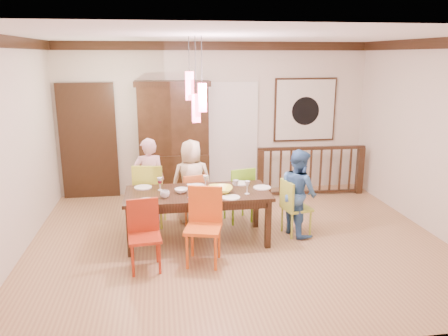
{
  "coord_description": "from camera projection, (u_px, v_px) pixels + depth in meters",
  "views": [
    {
      "loc": [
        -1.07,
        -5.88,
        2.65
      ],
      "look_at": [
        -0.15,
        0.31,
        1.03
      ],
      "focal_mm": 35.0,
      "sensor_mm": 36.0,
      "label": 1
    }
  ],
  "objects": [
    {
      "name": "floor",
      "position": [
        237.0,
        240.0,
        6.45
      ],
      "size": [
        6.0,
        6.0,
        0.0
      ],
      "primitive_type": "plane",
      "color": "#9F704D",
      "rests_on": "ground"
    },
    {
      "name": "ceiling",
      "position": [
        239.0,
        36.0,
        5.72
      ],
      "size": [
        6.0,
        6.0,
        0.0
      ],
      "primitive_type": "plane",
      "rotation": [
        3.14,
        0.0,
        0.0
      ],
      "color": "white",
      "rests_on": "wall_back"
    },
    {
      "name": "wall_back",
      "position": [
        215.0,
        119.0,
        8.48
      ],
      "size": [
        6.0,
        0.0,
        6.0
      ],
      "primitive_type": "plane",
      "rotation": [
        1.57,
        0.0,
        0.0
      ],
      "color": "beige",
      "rests_on": "floor"
    },
    {
      "name": "wall_left",
      "position": [
        10.0,
        151.0,
        5.65
      ],
      "size": [
        0.0,
        5.0,
        5.0
      ],
      "primitive_type": "plane",
      "rotation": [
        1.57,
        0.0,
        1.57
      ],
      "color": "beige",
      "rests_on": "floor"
    },
    {
      "name": "wall_right",
      "position": [
        435.0,
        138.0,
        6.51
      ],
      "size": [
        0.0,
        5.0,
        5.0
      ],
      "primitive_type": "plane",
      "rotation": [
        1.57,
        0.0,
        -1.57
      ],
      "color": "beige",
      "rests_on": "floor"
    },
    {
      "name": "crown_molding",
      "position": [
        239.0,
        42.0,
        5.74
      ],
      "size": [
        6.0,
        5.0,
        0.16
      ],
      "primitive_type": null,
      "color": "black",
      "rests_on": "wall_back"
    },
    {
      "name": "panel_door",
      "position": [
        89.0,
        143.0,
        8.19
      ],
      "size": [
        1.04,
        0.07,
        2.24
      ],
      "primitive_type": "cube",
      "color": "black",
      "rests_on": "wall_back"
    },
    {
      "name": "white_doorway",
      "position": [
        233.0,
        139.0,
        8.59
      ],
      "size": [
        0.97,
        0.05,
        2.22
      ],
      "primitive_type": "cube",
      "color": "silver",
      "rests_on": "wall_back"
    },
    {
      "name": "painting",
      "position": [
        305.0,
        110.0,
        8.66
      ],
      "size": [
        1.25,
        0.06,
        1.25
      ],
      "color": "black",
      "rests_on": "wall_back"
    },
    {
      "name": "pendant_cluster",
      "position": [
        196.0,
        97.0,
        5.92
      ],
      "size": [
        0.27,
        0.21,
        1.14
      ],
      "color": "#FF4C6F",
      "rests_on": "ceiling"
    },
    {
      "name": "dining_table",
      "position": [
        197.0,
        197.0,
        6.29
      ],
      "size": [
        2.07,
        0.94,
        0.75
      ],
      "rotation": [
        0.0,
        0.0,
        0.0
      ],
      "color": "black",
      "rests_on": "floor"
    },
    {
      "name": "chair_far_left",
      "position": [
        151.0,
        190.0,
        6.92
      ],
      "size": [
        0.54,
        0.54,
        1.02
      ],
      "rotation": [
        0.0,
        0.0,
        2.96
      ],
      "color": "#BDCC36",
      "rests_on": "floor"
    },
    {
      "name": "chair_far_mid",
      "position": [
        193.0,
        194.0,
        7.04
      ],
      "size": [
        0.44,
        0.44,
        0.84
      ],
      "rotation": [
        0.0,
        0.0,
        3.31
      ],
      "color": "#CF642A",
      "rests_on": "floor"
    },
    {
      "name": "chair_far_right",
      "position": [
        238.0,
        190.0,
        7.1
      ],
      "size": [
        0.51,
        0.51,
        0.92
      ],
      "rotation": [
        0.0,
        0.0,
        3.4
      ],
      "color": "#6BAB1E",
      "rests_on": "floor"
    },
    {
      "name": "chair_near_left",
      "position": [
        144.0,
        232.0,
        5.45
      ],
      "size": [
        0.44,
        0.44,
        0.89
      ],
      "rotation": [
        0.0,
        0.0,
        0.09
      ],
      "color": "#A12A12",
      "rests_on": "floor"
    },
    {
      "name": "chair_near_mid",
      "position": [
        203.0,
        222.0,
        5.61
      ],
      "size": [
        0.55,
        0.55,
        1.0
      ],
      "rotation": [
        0.0,
        0.0,
        -0.26
      ],
      "color": "#DD5718",
      "rests_on": "floor"
    },
    {
      "name": "chair_end_right",
      "position": [
        297.0,
        203.0,
        6.57
      ],
      "size": [
        0.46,
        0.46,
        0.85
      ],
      "rotation": [
        0.0,
        0.0,
        1.78
      ],
      "color": "#ACBC3B",
      "rests_on": "floor"
    },
    {
      "name": "china_hutch",
      "position": [
        174.0,
        140.0,
        8.25
      ],
      "size": [
        1.39,
        0.46,
        2.2
      ],
      "color": "black",
      "rests_on": "floor"
    },
    {
      "name": "balustrade",
      "position": [
        311.0,
        170.0,
        8.44
      ],
      "size": [
        2.11,
        0.15,
        0.96
      ],
      "rotation": [
        0.0,
        0.0,
        -0.03
      ],
      "color": "black",
      "rests_on": "floor"
    },
    {
      "name": "person_far_left",
      "position": [
        149.0,
        181.0,
        7.01
      ],
      "size": [
        0.54,
        0.38,
        1.4
      ],
      "primitive_type": "imported",
      "rotation": [
        0.0,
        0.0,
        3.24
      ],
      "color": "#FFC2D2",
      "rests_on": "floor"
    },
    {
      "name": "person_far_mid",
      "position": [
        192.0,
        181.0,
        7.05
      ],
      "size": [
        0.68,
        0.46,
        1.35
      ],
      "primitive_type": "imported",
      "rotation": [
        0.0,
        0.0,
        3.19
      ],
      "color": "beige",
      "rests_on": "floor"
    },
    {
      "name": "person_end_right",
      "position": [
        298.0,
        192.0,
        6.55
      ],
      "size": [
        0.68,
        0.76,
        1.31
      ],
      "primitive_type": "imported",
      "rotation": [
        0.0,
        0.0,
        1.9
      ],
      "color": "#3965A0",
      "rests_on": "floor"
    },
    {
      "name": "serving_bowl",
      "position": [
        220.0,
        190.0,
        6.2
      ],
      "size": [
        0.41,
        0.41,
        0.09
      ],
      "primitive_type": "imported",
      "rotation": [
        0.0,
        0.0,
        -0.14
      ],
      "color": "yellow",
      "rests_on": "dining_table"
    },
    {
      "name": "small_bowl",
      "position": [
        182.0,
        191.0,
        6.22
      ],
      "size": [
        0.21,
        0.21,
        0.06
      ],
      "primitive_type": "imported",
      "rotation": [
        0.0,
        0.0,
        0.1
      ],
      "color": "white",
      "rests_on": "dining_table"
    },
    {
      "name": "cup_left",
      "position": [
        165.0,
        194.0,
        5.99
      ],
      "size": [
        0.14,
        0.14,
        0.1
      ],
      "primitive_type": "imported",
      "rotation": [
        0.0,
        0.0,
        0.11
      ],
      "color": "silver",
      "rests_on": "dining_table"
    },
    {
      "name": "cup_right",
      "position": [
        236.0,
        183.0,
        6.55
      ],
      "size": [
        0.12,
        0.12,
        0.09
      ],
      "primitive_type": "imported",
      "rotation": [
        0.0,
        0.0,
        0.29
      ],
      "color": "silver",
      "rests_on": "dining_table"
    },
    {
      "name": "plate_far_left",
      "position": [
        143.0,
        187.0,
        6.46
      ],
      "size": [
        0.26,
        0.26,
        0.01
      ],
      "primitive_type": "cylinder",
      "color": "white",
      "rests_on": "dining_table"
    },
    {
      "name": "plate_far_mid",
      "position": [
        196.0,
        186.0,
        6.52
      ],
      "size": [
        0.26,
        0.26,
        0.01
      ],
      "primitive_type": "cylinder",
      "color": "white",
      "rests_on": "dining_table"
    },
    {
      "name": "plate_far_right",
      "position": [
        241.0,
        183.0,
        6.66
      ],
      "size": [
        0.26,
        0.26,
        0.01
      ],
      "primitive_type": "cylinder",
      "color": "white",
      "rests_on": "dining_table"
    },
    {
      "name": "plate_near_left",
      "position": [
        146.0,
        201.0,
        5.85
      ],
      "size": [
        0.26,
        0.26,
        0.01
      ],
      "primitive_type": "cylinder",
      "color": "white",
      "rests_on": "dining_table"
    },
    {
      "name": "plate_near_mid",
      "position": [
        231.0,
        197.0,
        5.99
      ],
      "size": [
        0.26,
        0.26,
        0.01
      ],
      "primitive_type": "cylinder",
      "color": "white",
      "rests_on": "dining_table"
    },
    {
      "name": "plate_end_right",
      "position": [
        262.0,
        188.0,
        6.44
      ],
      "size": [
        0.26,
        0.26,
        0.01
      ],
      "primitive_type": "cylinder",
      "color": "white",
      "rests_on": "dining_table"
    },
    {
      "name": "wine_glass_a",
      "position": [
        160.0,
        184.0,
        6.32
      ],
      "size": [
        0.08,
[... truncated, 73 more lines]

